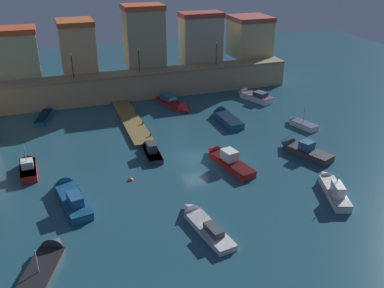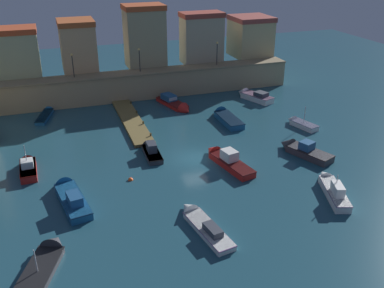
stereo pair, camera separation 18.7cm
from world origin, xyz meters
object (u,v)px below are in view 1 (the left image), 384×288
Objects in this scene: mooring_buoy_0 at (131,180)px; moored_boat_5 at (332,188)px; moored_boat_8 at (225,117)px; moored_boat_6 at (299,123)px; moored_boat_11 at (70,195)px; moored_boat_7 at (202,222)px; moored_boat_3 at (150,149)px; quay_lamp_0 at (72,61)px; quay_lamp_2 at (216,49)px; moored_boat_1 at (226,159)px; moored_boat_4 at (175,104)px; moored_boat_12 at (46,262)px; moored_boat_10 at (301,149)px; moored_boat_0 at (46,114)px; moored_boat_2 at (28,167)px; quay_lamp_1 at (139,56)px; moored_boat_9 at (252,95)px.

moored_boat_5 is at bearing -25.76° from mooring_buoy_0.
moored_boat_8 is at bearing 37.99° from mooring_buoy_0.
moored_boat_11 is (-27.44, -7.92, 0.11)m from moored_boat_6.
moored_boat_5 is 12.56m from moored_boat_7.
moored_boat_6 reaches higher than moored_boat_3.
quay_lamp_0 is at bearing 20.38° from moored_boat_3.
moored_boat_6 is at bearing -75.80° from quay_lamp_2.
moored_boat_1 is 1.03× the size of moored_boat_4.
quay_lamp_0 is at bearing -16.17° from moored_boat_11.
moored_boat_1 is (12.40, -22.66, -5.44)m from quay_lamp_0.
moored_boat_6 is 0.62× the size of moored_boat_12.
moored_boat_10 is 12.92× the size of mooring_buoy_0.
moored_boat_10 is at bearing 133.25° from moored_boat_6.
moored_boat_0 is 0.88× the size of moored_boat_7.
moored_boat_5 reaches higher than moored_boat_1.
quay_lamp_0 is at bearing -20.63° from moored_boat_2.
moored_boat_0 is at bearing 109.22° from mooring_buoy_0.
moored_boat_8 is 12.01m from moored_boat_10.
moored_boat_7 is 14.40× the size of mooring_buoy_0.
moored_boat_8 is at bearing -96.59° from moored_boat_0.
moored_boat_10 reaches higher than mooring_buoy_0.
moored_boat_6 is at bearing -33.96° from quay_lamp_0.
mooring_buoy_0 is at bearing 150.08° from moored_boat_3.
quay_lamp_2 reaches higher than moored_boat_1.
moored_boat_8 is at bearing -55.94° from quay_lamp_1.
moored_boat_8 is at bearing 42.01° from moored_boat_6.
moored_boat_3 is 18.45m from moored_boat_5.
moored_boat_11 is at bearing -96.52° from quay_lamp_0.
moored_boat_4 reaches higher than mooring_buoy_0.
quay_lamp_2 is 0.48× the size of moored_boat_7.
moored_boat_10 reaches higher than moored_boat_3.
quay_lamp_0 is at bearing 2.45° from moored_boat_7.
quay_lamp_0 reaches higher than moored_boat_6.
moored_boat_1 is at bearing 1.38° from mooring_buoy_0.
moored_boat_0 is at bearing -172.65° from quay_lamp_2.
moored_boat_1 is 1.18× the size of moored_boat_9.
moored_boat_8 is at bearing -3.26° from moored_boat_10.
quay_lamp_0 is 0.52× the size of moored_boat_0.
moored_boat_7 is at bearing -136.91° from moored_boat_11.
moored_boat_11 is at bearing 129.52° from moored_boat_3.
quay_lamp_2 is at bearing -66.93° from moored_boat_0.
quay_lamp_2 is 24.67m from moored_boat_1.
quay_lamp_0 is at bearing 17.01° from moored_boat_1.
moored_boat_12 reaches higher than moored_boat_1.
moored_boat_1 is 19.22m from moored_boat_2.
moored_boat_12 reaches higher than moored_boat_10.
moored_boat_7 is 11.65m from moored_boat_12.
moored_boat_6 is (5.56, 14.19, -0.14)m from moored_boat_5.
moored_boat_11 is (-21.88, 6.27, -0.02)m from moored_boat_5.
moored_boat_2 is 22.39m from moored_boat_4.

